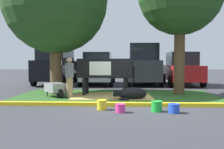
# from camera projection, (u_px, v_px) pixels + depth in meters

# --- Properties ---
(ground_plane) EXTENTS (80.00, 80.00, 0.00)m
(ground_plane) POSITION_uv_depth(u_px,v_px,m) (132.00, 105.00, 8.65)
(ground_plane) COLOR #38383D
(grass_island) EXTENTS (8.35, 4.57, 0.02)m
(grass_island) POSITION_uv_depth(u_px,v_px,m) (117.00, 96.00, 10.84)
(grass_island) COLOR #2D5B23
(grass_island) RESTS_ON ground
(curb_yellow) EXTENTS (9.55, 0.24, 0.12)m
(curb_yellow) POSITION_uv_depth(u_px,v_px,m) (115.00, 104.00, 8.41)
(curb_yellow) COLOR yellow
(curb_yellow) RESTS_ON ground
(hay_bedding) EXTENTS (3.29, 2.53, 0.04)m
(hay_bedding) POSITION_uv_depth(u_px,v_px,m) (112.00, 96.00, 10.70)
(hay_bedding) COLOR tan
(hay_bedding) RESTS_ON ground
(shade_tree_left) EXTENTS (4.58, 4.58, 6.39)m
(shade_tree_left) POSITION_uv_depth(u_px,v_px,m) (55.00, 2.00, 11.27)
(shade_tree_left) COLOR brown
(shade_tree_left) RESTS_ON ground
(cow_holstein) EXTENTS (3.13, 0.97, 1.61)m
(cow_holstein) POSITION_uv_depth(u_px,v_px,m) (103.00, 69.00, 10.87)
(cow_holstein) COLOR black
(cow_holstein) RESTS_ON ground
(calf_lying) EXTENTS (1.33, 0.63, 0.48)m
(calf_lying) POSITION_uv_depth(u_px,v_px,m) (132.00, 94.00, 9.71)
(calf_lying) COLOR black
(calf_lying) RESTS_ON ground
(person_handler) EXTENTS (0.34, 0.53, 1.62)m
(person_handler) POSITION_uv_depth(u_px,v_px,m) (70.00, 76.00, 10.19)
(person_handler) COLOR #9E7F5B
(person_handler) RESTS_ON ground
(wheelbarrow) EXTENTS (1.28, 1.42, 0.63)m
(wheelbarrow) POSITION_uv_depth(u_px,v_px,m) (55.00, 88.00, 10.46)
(wheelbarrow) COLOR gray
(wheelbarrow) RESTS_ON ground
(bucket_yellow) EXTENTS (0.31, 0.31, 0.30)m
(bucket_yellow) POSITION_uv_depth(u_px,v_px,m) (102.00, 105.00, 7.75)
(bucket_yellow) COLOR yellow
(bucket_yellow) RESTS_ON ground
(bucket_pink) EXTENTS (0.31, 0.31, 0.25)m
(bucket_pink) POSITION_uv_depth(u_px,v_px,m) (120.00, 108.00, 7.33)
(bucket_pink) COLOR #EA3893
(bucket_pink) RESTS_ON ground
(bucket_green) EXTENTS (0.33, 0.33, 0.31)m
(bucket_green) POSITION_uv_depth(u_px,v_px,m) (157.00, 106.00, 7.46)
(bucket_green) COLOR green
(bucket_green) RESTS_ON ground
(bucket_blue) EXTENTS (0.33, 0.33, 0.26)m
(bucket_blue) POSITION_uv_depth(u_px,v_px,m) (174.00, 108.00, 7.27)
(bucket_blue) COLOR blue
(bucket_blue) RESTS_ON ground
(suv_black) EXTENTS (2.14, 4.61, 2.52)m
(suv_black) POSITION_uv_depth(u_px,v_px,m) (56.00, 64.00, 16.54)
(suv_black) COLOR black
(suv_black) RESTS_ON ground
(sedan_silver) EXTENTS (2.04, 4.41, 2.02)m
(sedan_silver) POSITION_uv_depth(u_px,v_px,m) (98.00, 69.00, 16.24)
(sedan_silver) COLOR silver
(sedan_silver) RESTS_ON ground
(suv_dark_grey) EXTENTS (2.14, 4.61, 2.52)m
(suv_dark_grey) POSITION_uv_depth(u_px,v_px,m) (143.00, 64.00, 16.28)
(suv_dark_grey) COLOR #3D3D42
(suv_dark_grey) RESTS_ON ground
(sedan_red) EXTENTS (2.04, 4.41, 2.02)m
(sedan_red) POSITION_uv_depth(u_px,v_px,m) (182.00, 69.00, 15.92)
(sedan_red) COLOR red
(sedan_red) RESTS_ON ground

